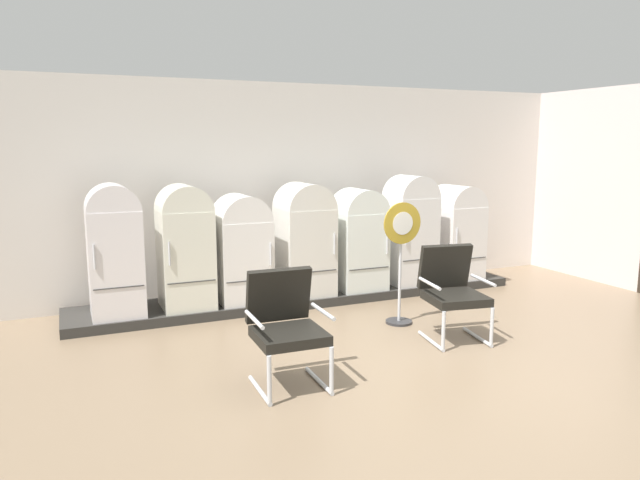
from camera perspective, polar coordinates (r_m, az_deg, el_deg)
The scene contains 14 objects.
ground at distance 5.65m, azimuth 10.51°, elevation -13.42°, with size 12.00×10.00×0.05m, color #806A52.
back_wall at distance 8.50m, azimuth -3.17°, elevation 5.04°, with size 11.76×0.12×2.98m.
side_wall_right at distance 10.21m, azimuth 24.84°, elevation 4.79°, with size 0.16×2.20×2.98m.
display_plinth at distance 8.16m, azimuth -1.50°, elevation -5.43°, with size 6.22×0.95×0.12m, color #2E2D2A.
refrigerator_0 at distance 7.30m, azimuth -19.33°, elevation -0.57°, with size 0.60×0.66×1.56m.
refrigerator_1 at distance 7.43m, azimuth -12.97°, elevation -0.27°, with size 0.62×0.70×1.53m.
refrigerator_2 at distance 7.61m, azimuth -7.59°, elevation -0.54°, with size 0.66×0.70×1.38m.
refrigerator_3 at distance 7.89m, azimuth -1.51°, elevation 0.40°, with size 0.67×0.72×1.50m.
refrigerator_4 at distance 8.20m, azimuth 3.79°, elevation 0.34°, with size 0.65×0.65×1.40m.
refrigerator_5 at distance 8.58m, azimuth 8.76°, elevation 1.31°, with size 0.63×0.62×1.57m.
refrigerator_6 at distance 9.12m, azimuth 13.08°, elevation 1.04°, with size 0.63×0.73×1.40m.
armchair_left at distance 5.29m, azimuth -3.36°, elevation -7.96°, with size 0.68×0.71×1.03m.
armchair_right at distance 6.64m, azimuth 12.68°, elevation -4.54°, with size 0.74×0.78×1.03m.
sign_stand at distance 7.03m, azimuth 7.85°, elevation -2.20°, with size 0.49×0.32×1.47m.
Camera 1 is at (-2.97, -4.28, 2.15)m, focal length 32.97 mm.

